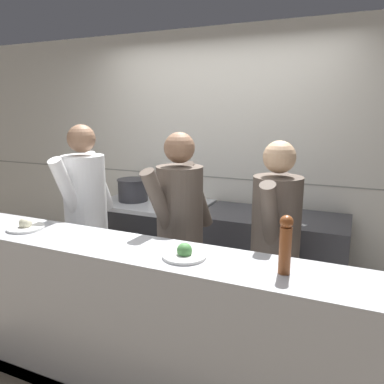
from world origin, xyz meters
TOP-DOWN VIEW (x-y plane):
  - ground_plane at (0.00, 0.00)m, footprint 14.00×14.00m
  - wall_back_tiled at (0.00, 1.46)m, footprint 8.00×0.06m
  - oven_range at (-0.55, 1.06)m, footprint 1.08×0.71m
  - prep_counter at (0.65, 1.06)m, footprint 1.25×0.65m
  - pass_counter at (0.10, -0.31)m, footprint 3.01×0.45m
  - stock_pot at (-0.78, 1.04)m, footprint 0.31×0.31m
  - sauce_pot at (-0.24, 1.08)m, footprint 0.26×0.26m
  - mixing_bowl_steel at (0.71, 1.10)m, footprint 0.25×0.25m
  - chefs_knife at (0.73, 0.98)m, footprint 0.37×0.22m
  - plated_dish_main at (-0.79, -0.30)m, footprint 0.25×0.25m
  - plated_dish_appetiser at (0.43, -0.32)m, footprint 0.25×0.25m
  - pepper_mill at (0.98, -0.31)m, footprint 0.07×0.07m
  - chef_head_cook at (-0.78, 0.31)m, footprint 0.36×0.75m
  - chef_sous at (0.12, 0.28)m, footprint 0.42×0.72m
  - chef_line at (0.81, 0.35)m, footprint 0.33×0.71m

SIDE VIEW (x-z plane):
  - ground_plane at x=0.00m, z-range 0.00..0.00m
  - prep_counter at x=0.65m, z-range 0.00..0.92m
  - oven_range at x=-0.55m, z-range 0.00..0.92m
  - pass_counter at x=0.10m, z-range 0.00..1.01m
  - chef_line at x=0.81m, z-range 0.09..1.72m
  - chefs_knife at x=0.73m, z-range 0.91..0.93m
  - chef_sous at x=0.12m, z-range 0.09..1.77m
  - chef_head_cook at x=-0.78m, z-range 0.10..1.81m
  - mixing_bowl_steel at x=0.71m, z-range 0.92..1.01m
  - sauce_pot at x=-0.24m, z-range 0.92..1.12m
  - plated_dish_main at x=-0.79m, z-range 0.99..1.08m
  - plated_dish_appetiser at x=0.43m, z-range 0.99..1.08m
  - stock_pot at x=-0.78m, z-range 0.93..1.15m
  - pepper_mill at x=0.98m, z-range 1.02..1.33m
  - wall_back_tiled at x=0.00m, z-range 0.00..2.60m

